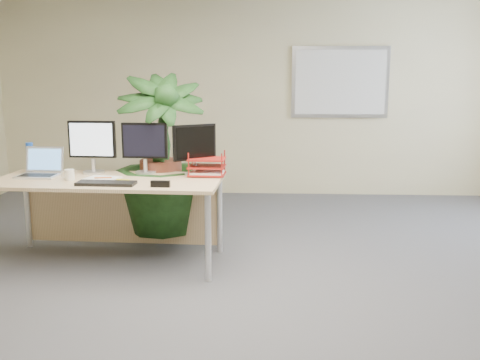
{
  "coord_description": "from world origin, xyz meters",
  "views": [
    {
      "loc": [
        0.23,
        -3.39,
        1.65
      ],
      "look_at": [
        0.03,
        0.35,
        0.91
      ],
      "focal_mm": 40.0,
      "sensor_mm": 36.0,
      "label": 1
    }
  ],
  "objects_px": {
    "desk": "(112,194)",
    "floor_plant": "(161,170)",
    "monitor_left": "(92,143)",
    "laptop": "(41,169)",
    "monitor_right": "(145,145)"
  },
  "relations": [
    {
      "from": "desk",
      "to": "floor_plant",
      "type": "distance_m",
      "value": 0.57
    },
    {
      "from": "monitor_left",
      "to": "laptop",
      "type": "distance_m",
      "value": 0.51
    },
    {
      "from": "monitor_left",
      "to": "laptop",
      "type": "height_order",
      "value": "monitor_left"
    },
    {
      "from": "laptop",
      "to": "monitor_left",
      "type": "bearing_deg",
      "value": 18.06
    },
    {
      "from": "desk",
      "to": "laptop",
      "type": "relative_size",
      "value": 5.54
    },
    {
      "from": "floor_plant",
      "to": "monitor_right",
      "type": "xyz_separation_m",
      "value": [
        -0.1,
        -0.22,
        0.27
      ]
    },
    {
      "from": "monitor_right",
      "to": "desk",
      "type": "bearing_deg",
      "value": -145.92
    },
    {
      "from": "monitor_right",
      "to": "laptop",
      "type": "relative_size",
      "value": 1.29
    },
    {
      "from": "floor_plant",
      "to": "monitor_left",
      "type": "distance_m",
      "value": 0.69
    },
    {
      "from": "desk",
      "to": "monitor_right",
      "type": "bearing_deg",
      "value": 34.08
    },
    {
      "from": "monitor_left",
      "to": "monitor_right",
      "type": "xyz_separation_m",
      "value": [
        0.48,
        0.02,
        -0.01
      ]
    },
    {
      "from": "desk",
      "to": "laptop",
      "type": "bearing_deg",
      "value": 178.49
    },
    {
      "from": "laptop",
      "to": "floor_plant",
      "type": "bearing_deg",
      "value": 20.93
    },
    {
      "from": "laptop",
      "to": "desk",
      "type": "bearing_deg",
      "value": -1.51
    },
    {
      "from": "floor_plant",
      "to": "monitor_left",
      "type": "relative_size",
      "value": 3.11
    }
  ]
}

